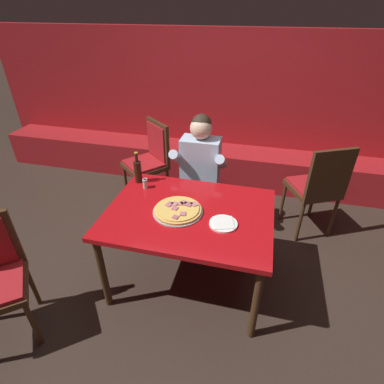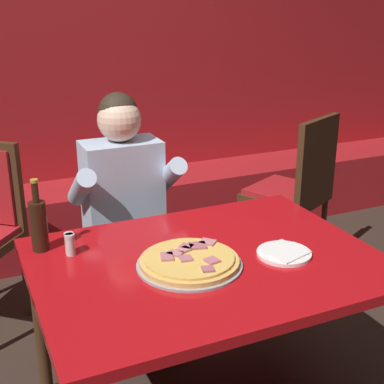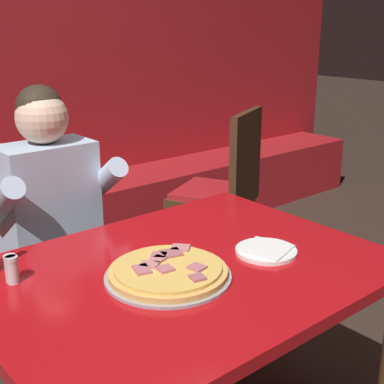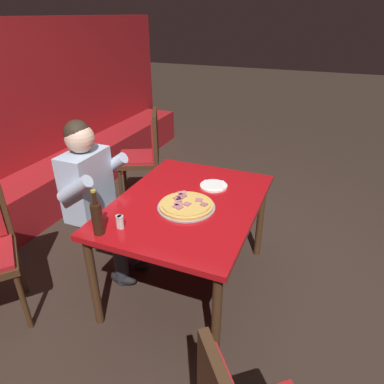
% 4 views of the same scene
% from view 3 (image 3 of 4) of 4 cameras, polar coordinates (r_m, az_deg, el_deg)
% --- Properties ---
extents(main_dining_table, '(1.29, 0.97, 0.76)m').
position_cam_3_polar(main_dining_table, '(1.77, -0.88, -10.26)').
color(main_dining_table, '#422816').
rests_on(main_dining_table, ground_plane).
extents(pizza, '(0.39, 0.39, 0.05)m').
position_cam_3_polar(pizza, '(1.66, -2.57, -8.52)').
color(pizza, '#9E9EA3').
rests_on(pizza, main_dining_table).
extents(plate_white_paper, '(0.21, 0.21, 0.02)m').
position_cam_3_polar(plate_white_paper, '(1.85, 7.91, -6.21)').
color(plate_white_paper, white).
rests_on(plate_white_paper, main_dining_table).
extents(shaker_oregano, '(0.04, 0.04, 0.09)m').
position_cam_3_polar(shaker_oregano, '(1.71, -18.58, -8.00)').
color(shaker_oregano, silver).
rests_on(shaker_oregano, main_dining_table).
extents(shaker_parmesan, '(0.04, 0.04, 0.09)m').
position_cam_3_polar(shaker_parmesan, '(1.72, -18.76, -7.84)').
color(shaker_parmesan, silver).
rests_on(shaker_parmesan, main_dining_table).
extents(diner_seated_blue_shirt, '(0.53, 0.53, 1.27)m').
position_cam_3_polar(diner_seated_blue_shirt, '(2.27, -13.91, -3.58)').
color(diner_seated_blue_shirt, black).
rests_on(diner_seated_blue_shirt, ground_plane).
extents(dining_chair_far_left, '(0.59, 0.59, 1.04)m').
position_cam_3_polar(dining_chair_far_left, '(3.13, 3.62, 0.96)').
color(dining_chair_far_left, '#422816').
rests_on(dining_chair_far_left, ground_plane).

